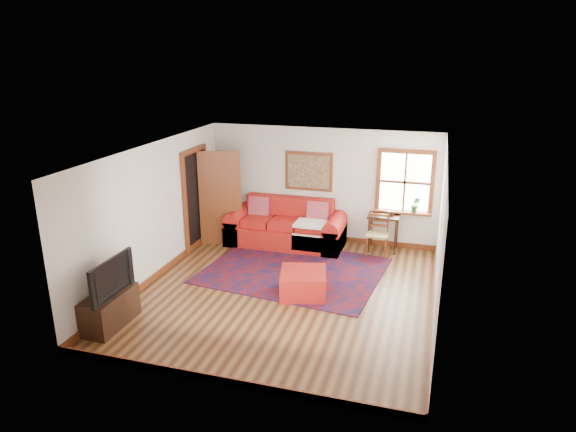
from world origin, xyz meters
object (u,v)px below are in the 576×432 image
(red_leather_sofa, at_px, (286,230))
(ladder_back_chair, at_px, (378,232))
(media_cabinet, at_px, (110,309))
(side_table, at_px, (384,221))
(red_ottoman, at_px, (303,283))

(red_leather_sofa, xyz_separation_m, ladder_back_chair, (1.98, -0.07, 0.17))
(red_leather_sofa, height_order, media_cabinet, red_leather_sofa)
(side_table, distance_m, media_cabinet, 5.69)
(red_leather_sofa, height_order, red_ottoman, red_leather_sofa)
(red_ottoman, distance_m, ladder_back_chair, 2.45)
(red_ottoman, height_order, side_table, side_table)
(red_leather_sofa, relative_size, media_cabinet, 2.57)
(red_ottoman, xyz_separation_m, media_cabinet, (-2.58, -1.83, 0.05))
(red_leather_sofa, xyz_separation_m, side_table, (2.06, 0.23, 0.33))
(side_table, height_order, media_cabinet, side_table)
(red_leather_sofa, xyz_separation_m, red_ottoman, (0.98, -2.29, -0.11))
(red_leather_sofa, distance_m, ladder_back_chair, 1.99)
(red_leather_sofa, distance_m, red_ottoman, 2.49)
(media_cabinet, bearing_deg, red_leather_sofa, 68.79)
(red_leather_sofa, bearing_deg, media_cabinet, -111.21)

